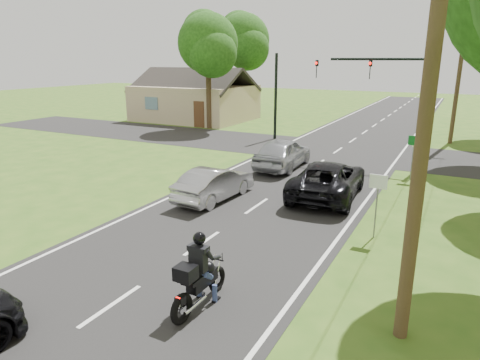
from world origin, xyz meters
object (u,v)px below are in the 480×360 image
(silver_sedan, at_px, (214,184))
(utility_pole_far, at_px, (460,67))
(traffic_signal, at_px, (394,88))
(sign_green, at_px, (414,147))
(utility_pole_near, at_px, (429,89))
(sign_white, at_px, (378,191))
(motorcycle_rider, at_px, (198,279))
(silver_suv, at_px, (283,153))
(dark_suv, at_px, (328,179))

(silver_sedan, bearing_deg, utility_pole_far, -110.38)
(traffic_signal, bearing_deg, sign_green, -62.62)
(silver_sedan, bearing_deg, utility_pole_near, 147.50)
(utility_pole_near, height_order, sign_green, utility_pole_near)
(utility_pole_near, xyz_separation_m, sign_green, (-1.30, 12.98, -3.49))
(traffic_signal, bearing_deg, sign_white, -82.95)
(utility_pole_near, bearing_deg, traffic_signal, 100.14)
(motorcycle_rider, relative_size, silver_suv, 0.46)
(motorcycle_rider, distance_m, dark_suv, 9.60)
(motorcycle_rider, relative_size, silver_sedan, 0.54)
(utility_pole_far, bearing_deg, sign_white, -94.51)
(sign_green, bearing_deg, utility_pole_far, 83.27)
(dark_suv, distance_m, silver_suv, 5.11)
(utility_pole_near, distance_m, sign_green, 13.50)
(utility_pole_far, distance_m, sign_white, 19.39)
(silver_sedan, relative_size, silver_suv, 0.86)
(silver_sedan, bearing_deg, motorcycle_rider, 122.05)
(motorcycle_rider, height_order, sign_green, sign_green)
(utility_pole_far, bearing_deg, silver_sedan, -114.20)
(traffic_signal, distance_m, utility_pole_far, 8.55)
(utility_pole_near, distance_m, utility_pole_far, 24.00)
(silver_suv, relative_size, sign_white, 2.24)
(motorcycle_rider, xyz_separation_m, sign_white, (2.83, 6.05, 0.86))
(motorcycle_rider, bearing_deg, dark_suv, 89.34)
(silver_sedan, xyz_separation_m, sign_green, (6.81, 7.02, 0.91))
(dark_suv, relative_size, utility_pole_far, 0.54)
(silver_sedan, bearing_deg, traffic_signal, -113.76)
(motorcycle_rider, bearing_deg, utility_pole_near, 14.62)
(motorcycle_rider, relative_size, sign_green, 1.03)
(sign_green, bearing_deg, traffic_signal, 117.38)
(silver_sedan, xyz_separation_m, sign_white, (6.61, -0.98, 0.91))
(utility_pole_far, bearing_deg, traffic_signal, -109.68)
(silver_sedan, relative_size, traffic_signal, 0.64)
(motorcycle_rider, xyz_separation_m, silver_sedan, (-3.77, 7.03, -0.06))
(sign_white, bearing_deg, traffic_signal, 97.05)
(silver_suv, distance_m, utility_pole_far, 14.67)
(traffic_signal, height_order, utility_pole_far, utility_pole_far)
(dark_suv, height_order, utility_pole_far, utility_pole_far)
(motorcycle_rider, height_order, silver_suv, motorcycle_rider)
(dark_suv, relative_size, silver_suv, 1.14)
(dark_suv, distance_m, utility_pole_far, 16.58)
(motorcycle_rider, distance_m, silver_sedan, 7.98)
(dark_suv, relative_size, silver_sedan, 1.33)
(motorcycle_rider, relative_size, sign_white, 1.03)
(motorcycle_rider, distance_m, silver_suv, 13.69)
(silver_sedan, height_order, utility_pole_near, utility_pole_near)
(utility_pole_near, relative_size, utility_pole_far, 1.00)
(utility_pole_far, height_order, sign_green, utility_pole_far)
(silver_suv, height_order, utility_pole_near, utility_pole_near)
(silver_sedan, height_order, traffic_signal, traffic_signal)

